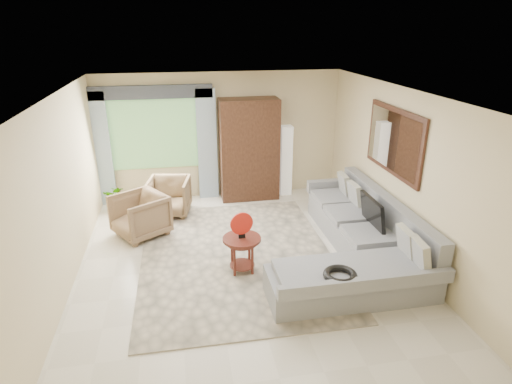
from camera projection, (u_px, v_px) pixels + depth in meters
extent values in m
plane|color=silver|center=(244.00, 264.00, 6.64)|extent=(6.00, 6.00, 0.00)
cube|color=#BCAD95|center=(237.00, 255.00, 6.87)|extent=(3.04, 4.03, 0.02)
cube|color=gray|center=(354.00, 228.00, 7.36)|extent=(0.90, 2.40, 0.40)
cube|color=gray|center=(352.00, 284.00, 5.78)|extent=(2.30, 0.80, 0.40)
cube|color=gray|center=(387.00, 212.00, 6.89)|extent=(0.20, 3.20, 0.50)
cube|color=gray|center=(330.00, 185.00, 8.42)|extent=(0.90, 0.16, 0.22)
cube|color=gray|center=(368.00, 284.00, 5.26)|extent=(2.30, 0.10, 0.18)
cube|color=black|center=(372.00, 212.00, 6.72)|extent=(0.14, 0.74, 0.48)
torus|color=black|center=(340.00, 275.00, 5.35)|extent=(0.43, 0.43, 0.09)
cylinder|color=#431C12|center=(242.00, 239.00, 6.25)|extent=(0.57, 0.57, 0.04)
cylinder|color=#431C12|center=(242.00, 256.00, 6.35)|extent=(0.37, 0.37, 0.51)
cylinder|color=red|center=(242.00, 224.00, 6.15)|extent=(0.34, 0.08, 0.34)
imported|color=#7C6244|center=(140.00, 215.00, 7.42)|extent=(1.13, 1.13, 0.75)
imported|color=olive|center=(169.00, 197.00, 8.27)|extent=(0.90, 0.92, 0.72)
imported|color=#999999|center=(117.00, 197.00, 8.48)|extent=(0.55, 0.50, 0.53)
cube|color=black|center=(249.00, 150.00, 8.83)|extent=(1.20, 0.55, 2.10)
cube|color=silver|center=(286.00, 161.00, 9.13)|extent=(0.24, 0.24, 1.50)
cube|color=#669E59|center=(154.00, 134.00, 8.61)|extent=(1.80, 0.04, 1.40)
cube|color=#9EB7CC|center=(101.00, 150.00, 8.44)|extent=(0.40, 0.08, 2.30)
cube|color=#9EB7CC|center=(207.00, 145.00, 8.80)|extent=(0.40, 0.08, 2.30)
cube|color=#1E232D|center=(150.00, 92.00, 8.23)|extent=(2.40, 0.12, 0.26)
cube|color=black|center=(394.00, 141.00, 6.74)|extent=(0.04, 1.70, 1.05)
cube|color=white|center=(393.00, 141.00, 6.73)|extent=(0.02, 1.54, 0.90)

